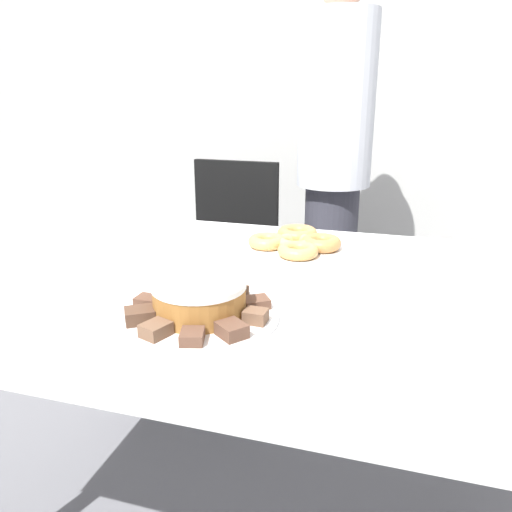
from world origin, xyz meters
TOP-DOWN VIEW (x-y plane):
  - wall_back at (0.00, 1.63)m, footprint 8.00×0.05m
  - table at (0.00, 0.00)m, footprint 1.47×1.07m
  - person_standing at (0.04, 0.97)m, footprint 0.30×0.30m
  - office_chair_left at (-0.41, 0.88)m, footprint 0.45×0.45m
  - plate_cake at (-0.06, -0.24)m, footprint 0.33×0.33m
  - plate_donuts at (0.03, 0.27)m, footprint 0.34×0.34m
  - frosted_cake at (-0.06, -0.24)m, footprint 0.19×0.19m
  - lamington_0 at (0.04, -0.31)m, footprint 0.07×0.07m
  - lamington_1 at (0.06, -0.24)m, footprint 0.05×0.04m
  - lamington_2 at (0.04, -0.17)m, footprint 0.07×0.07m
  - lamington_3 at (-0.02, -0.12)m, footprint 0.05×0.05m
  - lamington_4 at (-0.09, -0.12)m, footprint 0.06×0.07m
  - lamington_5 at (-0.15, -0.16)m, footprint 0.06×0.06m
  - lamington_6 at (-0.18, -0.23)m, footprint 0.05×0.04m
  - lamington_7 at (-0.16, -0.31)m, footprint 0.08×0.07m
  - lamington_8 at (-0.10, -0.35)m, footprint 0.06×0.06m
  - lamington_9 at (-0.03, -0.35)m, footprint 0.05×0.06m
  - donut_0 at (0.03, 0.27)m, footprint 0.12×0.12m
  - donut_1 at (0.05, 0.19)m, footprint 0.11×0.11m
  - donut_2 at (0.10, 0.28)m, footprint 0.12×0.12m
  - donut_3 at (0.02, 0.36)m, footprint 0.13×0.13m
  - donut_4 at (-0.05, 0.26)m, footprint 0.11×0.11m

SIDE VIEW (x-z plane):
  - office_chair_left at x=-0.41m, z-range -0.02..0.90m
  - table at x=0.00m, z-range 0.30..1.05m
  - plate_cake at x=-0.06m, z-range 0.76..0.77m
  - plate_donuts at x=0.03m, z-range 0.76..0.77m
  - lamington_2 at x=0.04m, z-range 0.77..0.79m
  - lamington_4 at x=-0.09m, z-range 0.77..0.79m
  - lamington_9 at x=-0.03m, z-range 0.77..0.79m
  - lamington_3 at x=-0.02m, z-range 0.77..0.79m
  - lamington_6 at x=-0.18m, z-range 0.77..0.79m
  - lamington_8 at x=-0.10m, z-range 0.77..0.80m
  - lamington_0 at x=0.04m, z-range 0.77..0.80m
  - lamington_1 at x=0.06m, z-range 0.77..0.80m
  - lamington_5 at x=-0.15m, z-range 0.77..0.80m
  - lamington_7 at x=-0.16m, z-range 0.77..0.80m
  - donut_0 at x=0.03m, z-range 0.77..0.80m
  - donut_1 at x=0.05m, z-range 0.77..0.80m
  - donut_4 at x=-0.05m, z-range 0.77..0.80m
  - donut_3 at x=0.02m, z-range 0.77..0.81m
  - donut_2 at x=0.10m, z-range 0.77..0.81m
  - frosted_cake at x=-0.06m, z-range 0.77..0.84m
  - person_standing at x=0.04m, z-range 0.06..1.74m
  - wall_back at x=0.00m, z-range 0.00..2.60m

